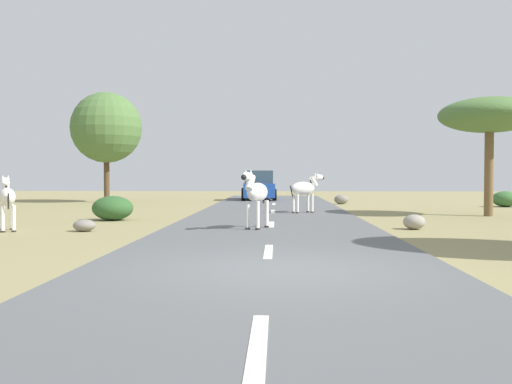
# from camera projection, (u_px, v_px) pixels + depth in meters

# --- Properties ---
(ground_plane) EXTENTS (90.00, 90.00, 0.00)m
(ground_plane) POSITION_uv_depth(u_px,v_px,m) (283.00, 272.00, 8.90)
(ground_plane) COLOR #8E8456
(road) EXTENTS (6.00, 64.00, 0.05)m
(road) POSITION_uv_depth(u_px,v_px,m) (267.00, 270.00, 8.91)
(road) COLOR #56595B
(road) RESTS_ON ground_plane
(lane_markings) EXTENTS (0.16, 56.00, 0.01)m
(lane_markings) POSITION_uv_depth(u_px,v_px,m) (265.00, 280.00, 7.91)
(lane_markings) COLOR silver
(lane_markings) RESTS_ON road
(zebra_0) EXTENTS (0.82, 1.67, 1.63)m
(zebra_0) POSITION_uv_depth(u_px,v_px,m) (256.00, 193.00, 15.52)
(zebra_0) COLOR silver
(zebra_0) RESTS_ON road
(zebra_1) EXTENTS (1.48, 1.12, 1.57)m
(zebra_1) POSITION_uv_depth(u_px,v_px,m) (305.00, 189.00, 22.15)
(zebra_1) COLOR silver
(zebra_1) RESTS_ON road
(zebra_2) EXTENTS (1.00, 1.48, 1.52)m
(zebra_2) POSITION_uv_depth(u_px,v_px,m) (7.00, 198.00, 15.45)
(zebra_2) COLOR silver
(zebra_2) RESTS_ON ground_plane
(car_0) EXTENTS (2.21, 4.43, 1.74)m
(car_0) POSITION_uv_depth(u_px,v_px,m) (258.00, 186.00, 34.03)
(car_0) COLOR #1E479E
(car_0) RESTS_ON road
(tree_1) EXTENTS (3.69, 3.69, 4.38)m
(tree_1) POSITION_uv_depth(u_px,v_px,m) (490.00, 116.00, 20.93)
(tree_1) COLOR brown
(tree_1) RESTS_ON ground_plane
(tree_4) EXTENTS (3.92, 3.92, 6.12)m
(tree_4) POSITION_uv_depth(u_px,v_px,m) (106.00, 128.00, 31.53)
(tree_4) COLOR #4C3823
(tree_4) RESTS_ON ground_plane
(bush_0) EXTENTS (1.26, 1.14, 0.76)m
(bush_0) POSITION_uv_depth(u_px,v_px,m) (505.00, 199.00, 27.17)
(bush_0) COLOR #386633
(bush_0) RESTS_ON ground_plane
(bush_1) EXTENTS (1.37, 1.24, 0.82)m
(bush_1) POSITION_uv_depth(u_px,v_px,m) (113.00, 208.00, 19.05)
(bush_1) COLOR #2D5628
(bush_1) RESTS_ON ground_plane
(rock_1) EXTENTS (0.61, 0.51, 0.33)m
(rock_1) POSITION_uv_depth(u_px,v_px,m) (84.00, 225.00, 15.31)
(rock_1) COLOR gray
(rock_1) RESTS_ON ground_plane
(rock_2) EXTENTS (0.61, 0.59, 0.42)m
(rock_2) POSITION_uv_depth(u_px,v_px,m) (414.00, 222.00, 15.87)
(rock_2) COLOR gray
(rock_2) RESTS_ON ground_plane
(rock_3) EXTENTS (0.73, 0.55, 0.49)m
(rock_3) POSITION_uv_depth(u_px,v_px,m) (341.00, 199.00, 29.77)
(rock_3) COLOR gray
(rock_3) RESTS_ON ground_plane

